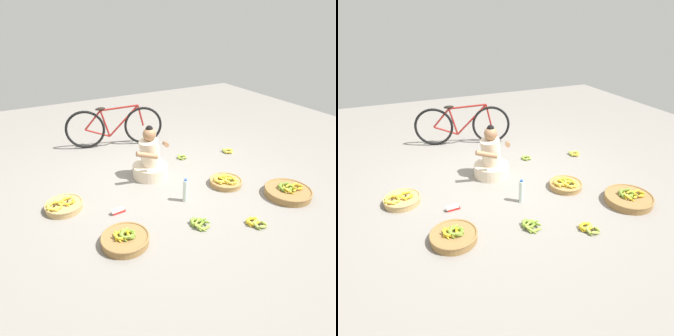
# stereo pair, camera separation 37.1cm
# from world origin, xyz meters

# --- Properties ---
(ground_plane) EXTENTS (10.00, 10.00, 0.00)m
(ground_plane) POSITION_xyz_m (0.00, 0.00, 0.00)
(ground_plane) COLOR gray
(vendor_woman_front) EXTENTS (0.65, 0.53, 0.79)m
(vendor_woman_front) POSITION_xyz_m (-0.02, 0.30, 0.25)
(vendor_woman_front) COLOR beige
(vendor_woman_front) RESTS_ON ground
(bicycle_leaning) EXTENTS (1.65, 0.50, 0.73)m
(bicycle_leaning) POSITION_xyz_m (-0.07, 1.65, 0.36)
(bicycle_leaning) COLOR black
(bicycle_leaning) RESTS_ON ground
(banana_basket_near_bicycle) EXTENTS (0.46, 0.46, 0.16)m
(banana_basket_near_bicycle) POSITION_xyz_m (-1.34, 0.03, 0.05)
(banana_basket_near_bicycle) COLOR tan
(banana_basket_near_bicycle) RESTS_ON ground
(banana_basket_near_vendor) EXTENTS (0.46, 0.46, 0.15)m
(banana_basket_near_vendor) POSITION_xyz_m (0.79, -0.44, 0.05)
(banana_basket_near_vendor) COLOR #A87F47
(banana_basket_near_vendor) RESTS_ON ground
(banana_basket_front_center) EXTENTS (0.52, 0.52, 0.17)m
(banana_basket_front_center) POSITION_xyz_m (-0.91, -0.92, 0.06)
(banana_basket_front_center) COLOR olive
(banana_basket_front_center) RESTS_ON ground
(banana_basket_mid_left) EXTENTS (0.61, 0.61, 0.17)m
(banana_basket_mid_left) POSITION_xyz_m (1.34, -1.07, 0.06)
(banana_basket_mid_left) COLOR olive
(banana_basket_mid_left) RESTS_ON ground
(loose_bananas_front_right) EXTENTS (0.22, 0.27, 0.09)m
(loose_bananas_front_right) POSITION_xyz_m (-0.06, -1.04, 0.03)
(loose_bananas_front_right) COLOR olive
(loose_bananas_front_right) RESTS_ON ground
(loose_bananas_back_left) EXTENTS (0.18, 0.18, 0.08)m
(loose_bananas_back_left) POSITION_xyz_m (0.70, 0.59, 0.02)
(loose_bananas_back_left) COLOR #8CAD38
(loose_bananas_back_left) RESTS_ON ground
(loose_bananas_front_left) EXTENTS (0.19, 0.21, 0.08)m
(loose_bananas_front_left) POSITION_xyz_m (1.52, 0.43, 0.03)
(loose_bananas_front_left) COLOR #9EB747
(loose_bananas_front_left) RESTS_ON ground
(loose_bananas_mid_right) EXTENTS (0.21, 0.25, 0.09)m
(loose_bananas_mid_right) POSITION_xyz_m (0.52, -1.33, 0.03)
(loose_bananas_mid_right) COLOR yellow
(loose_bananas_mid_right) RESTS_ON ground
(water_bottle) EXTENTS (0.07, 0.07, 0.32)m
(water_bottle) POSITION_xyz_m (0.08, -0.52, 0.15)
(water_bottle) COLOR silver
(water_bottle) RESTS_ON ground
(packet_carton_stack) EXTENTS (0.18, 0.06, 0.06)m
(packet_carton_stack) POSITION_xyz_m (-0.78, -0.36, 0.03)
(packet_carton_stack) COLOR red
(packet_carton_stack) RESTS_ON ground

